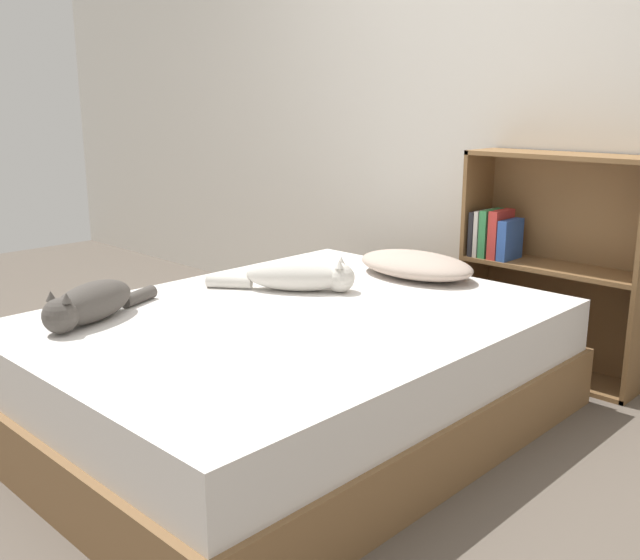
# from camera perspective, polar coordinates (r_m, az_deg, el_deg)

# --- Properties ---
(ground_plane) EXTENTS (8.00, 8.00, 0.00)m
(ground_plane) POSITION_cam_1_polar(r_m,az_deg,el_deg) (2.83, -2.12, -11.32)
(ground_plane) COLOR brown
(wall_back) EXTENTS (8.00, 0.06, 2.50)m
(wall_back) POSITION_cam_1_polar(r_m,az_deg,el_deg) (3.62, 13.78, 14.30)
(wall_back) COLOR silver
(wall_back) RESTS_ON ground_plane
(bed) EXTENTS (1.49, 1.96, 0.45)m
(bed) POSITION_cam_1_polar(r_m,az_deg,el_deg) (2.74, -2.16, -7.17)
(bed) COLOR brown
(bed) RESTS_ON ground_plane
(pillow) EXTENTS (0.57, 0.35, 0.11)m
(pillow) POSITION_cam_1_polar(r_m,az_deg,el_deg) (3.23, 7.65, 1.22)
(pillow) COLOR #B29E8E
(pillow) RESTS_ON bed
(cat_light) EXTENTS (0.55, 0.44, 0.14)m
(cat_light) POSITION_cam_1_polar(r_m,az_deg,el_deg) (2.96, -1.60, 0.32)
(cat_light) COLOR beige
(cat_light) RESTS_ON bed
(cat_dark) EXTENTS (0.28, 0.54, 0.15)m
(cat_dark) POSITION_cam_1_polar(r_m,az_deg,el_deg) (2.66, -17.97, -1.84)
(cat_dark) COLOR #47423D
(cat_dark) RESTS_ON bed
(bookshelf) EXTENTS (0.82, 0.26, 1.00)m
(bookshelf) POSITION_cam_1_polar(r_m,az_deg,el_deg) (3.38, 17.99, 1.44)
(bookshelf) COLOR brown
(bookshelf) RESTS_ON ground_plane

